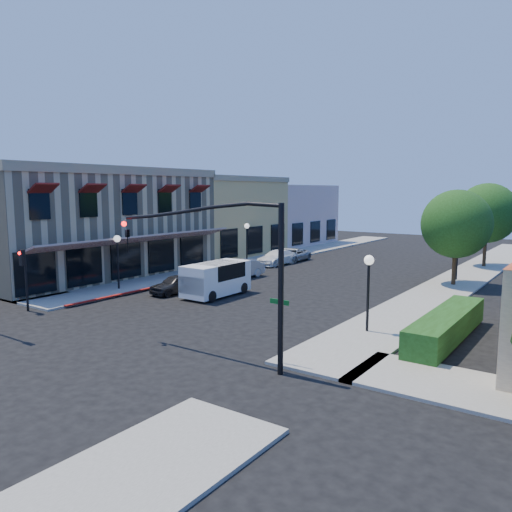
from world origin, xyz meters
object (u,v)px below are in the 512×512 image
Objects in this scene: lamppost_left_far at (247,233)px; lamppost_right_near at (369,274)px; signal_mast_arm at (231,254)px; parked_car_c at (277,258)px; secondary_signal at (24,269)px; parked_car_a at (176,284)px; white_van at (216,277)px; street_tree_a at (456,224)px; parked_car_d at (293,255)px; lamppost_right_far at (458,243)px; street_name_sign at (279,321)px; street_tree_b at (487,213)px; lamppost_left_near at (117,248)px; parked_car_b at (240,269)px.

lamppost_left_far is 22.02m from lamppost_right_near.
signal_mast_arm is 25.07m from parked_car_c.
parked_car_a is at bearing 68.25° from secondary_signal.
white_van reaches higher than parked_car_a.
secondary_signal is 0.73× the size of white_van.
lamppost_right_near is (-0.30, -14.00, -1.46)m from street_tree_a.
lamppost_right_far is at bearing -8.51° from parked_car_d.
signal_mast_arm reaches higher than lamppost_left_far.
parked_car_d is (-13.70, 23.80, -1.14)m from street_name_sign.
street_tree_b is 1.97× the size of lamppost_left_near.
signal_mast_arm reaches higher than secondary_signal.
white_van is 13.53m from parked_car_c.
secondary_signal is 0.93× the size of lamppost_right_far.
street_tree_a is 1.82× the size of lamppost_left_far.
parked_car_b is (-13.30, -7.94, -2.05)m from lamppost_right_far.
parked_car_b reaches higher than parked_car_d.
white_van is at bearing -116.97° from street_tree_b.
parked_car_b is at bearing 148.77° from lamppost_right_near.
lamppost_left_far is 13.38m from white_van.
lamppost_left_near is 1.00× the size of lamppost_left_far.
lamppost_right_near is 16.00m from lamppost_right_far.
parked_car_b is (3.20, 14.66, -1.64)m from secondary_signal.
lamppost_right_near is 1.00× the size of lamppost_right_far.
parked_car_d is (-1.40, 16.57, -0.03)m from parked_car_a.
secondary_signal is at bearing -177.07° from street_name_sign.
secondary_signal is 24.72m from parked_car_d.
street_tree_b reaches higher than lamppost_right_far.
lamppost_right_far is (2.64, 22.50, -1.35)m from signal_mast_arm.
lamppost_right_far is at bearing 53.79° from parked_car_a.
lamppost_left_far is at bearing -120.66° from parked_car_d.
signal_mast_arm is 15.82m from lamppost_left_near.
street_tree_a is 2.59× the size of street_name_sign.
lamppost_left_near is at bearing 160.07° from street_name_sign.
lamppost_left_near reaches higher than parked_car_d.
secondary_signal reaches higher than parked_car_c.
parked_car_d is at bearing 172.25° from lamppost_right_far.
street_tree_a reaches higher than street_name_sign.
street_name_sign is at bearing -54.34° from parked_car_c.
parked_car_c is (-12.06, 21.71, -3.45)m from signal_mast_arm.
street_tree_a reaches higher than parked_car_c.
parked_car_a is 6.64m from parked_car_b.
parked_car_a is (-13.60, -22.57, -3.95)m from street_tree_b.
secondary_signal is 17.77m from lamppost_right_near.
lamppost_left_far is 3.34m from parked_car_c.
lamppost_right_near is (16.50, 6.59, 0.42)m from secondary_signal.
secondary_signal is 27.98m from lamppost_right_far.
lamppost_right_far is 15.62m from parked_car_b.
white_van is at bearing -128.08° from lamppost_right_far.
lamppost_right_near reaches higher than secondary_signal.
parked_car_b is 1.03× the size of parked_car_d.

